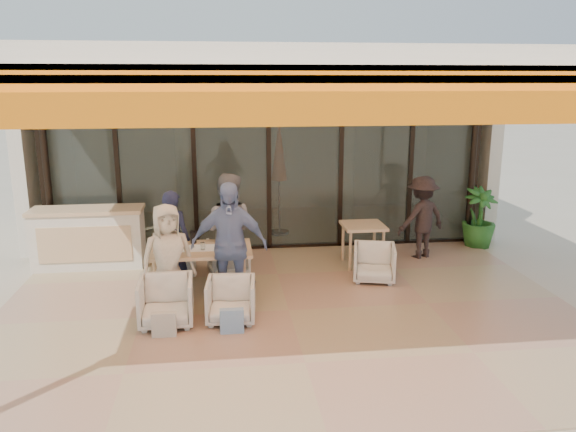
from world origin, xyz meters
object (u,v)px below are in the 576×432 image
object	(u,v)px
side_table	(363,230)
diner_grey	(228,230)
chair_far_right	(228,255)
chair_far_left	(176,258)
potted_palm	(479,218)
dining_table	(199,252)
diner_periwinkle	(229,246)
chair_near_right	(231,298)
host_counter	(89,238)
chair_near_left	(166,299)
diner_navy	(173,239)
diner_cream	(168,258)
side_chair	(374,261)
standing_woman	(422,218)

from	to	relation	value
side_table	diner_grey	bearing A→B (deg)	-164.96
chair_far_right	diner_grey	distance (m)	0.76
chair_far_left	chair_far_right	distance (m)	0.84
diner_grey	potted_palm	bearing A→B (deg)	-146.96
dining_table	diner_periwinkle	world-z (taller)	diner_periwinkle
chair_near_right	side_table	distance (m)	3.07
host_counter	chair_near_left	xyz separation A→B (m)	(1.50, -2.51, -0.18)
dining_table	diner_navy	distance (m)	0.61
diner_cream	side_chair	world-z (taller)	diner_cream
dining_table	diner_grey	bearing A→B (deg)	45.97
chair_far_left	side_table	distance (m)	3.16
chair_near_right	diner_periwinkle	xyz separation A→B (m)	(0.00, 0.50, 0.58)
diner_periwinkle	side_chair	size ratio (longest dim) A/B	2.72
potted_palm	side_table	bearing A→B (deg)	-160.88
diner_periwinkle	standing_woman	distance (m)	3.91
host_counter	diner_cream	distance (m)	2.51
chair_far_right	standing_woman	world-z (taller)	standing_woman
chair_near_left	chair_far_right	bearing A→B (deg)	64.77
dining_table	diner_navy	world-z (taller)	diner_navy
standing_woman	chair_near_right	bearing A→B (deg)	14.14
chair_far_left	diner_periwinkle	size ratio (longest dim) A/B	0.34
diner_grey	diner_cream	distance (m)	1.24
chair_far_left	diner_periwinkle	world-z (taller)	diner_periwinkle
diner_periwinkle	diner_cream	bearing A→B (deg)	-175.37
chair_far_right	chair_near_right	xyz separation A→B (m)	(0.00, -1.90, 0.01)
side_table	host_counter	bearing A→B (deg)	173.95
dining_table	chair_far_right	world-z (taller)	dining_table
side_table	standing_woman	distance (m)	1.20
diner_grey	chair_near_right	bearing A→B (deg)	105.86
chair_far_right	potted_palm	xyz separation A→B (m)	(4.79, 0.98, 0.26)
potted_palm	chair_near_right	bearing A→B (deg)	-148.97
diner_cream	standing_woman	distance (m)	4.66
chair_far_right	potted_palm	distance (m)	4.89
chair_far_left	diner_cream	distance (m)	1.47
chair_far_right	diner_periwinkle	world-z (taller)	diner_periwinkle
diner_grey	standing_woman	xyz separation A→B (m)	(3.45, 0.94, -0.14)
chair_far_left	side_chair	xyz separation A→B (m)	(3.14, -0.63, 0.02)
side_chair	chair_far_left	bearing A→B (deg)	-177.16
diner_cream	host_counter	bearing A→B (deg)	108.16
chair_near_right	diner_periwinkle	size ratio (longest dim) A/B	0.36
dining_table	chair_near_left	bearing A→B (deg)	-113.28
diner_grey	side_table	distance (m)	2.39
diner_periwinkle	potted_palm	xyz separation A→B (m)	(4.79, 2.38, -0.32)
chair_near_right	diner_grey	world-z (taller)	diner_grey
chair_far_right	diner_cream	distance (m)	1.69
host_counter	side_table	distance (m)	4.66
chair_near_left	chair_near_right	distance (m)	0.84
diner_periwinkle	chair_near_left	bearing A→B (deg)	-144.61
side_table	chair_near_left	bearing A→B (deg)	-147.27
potted_palm	diner_grey	bearing A→B (deg)	-162.82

